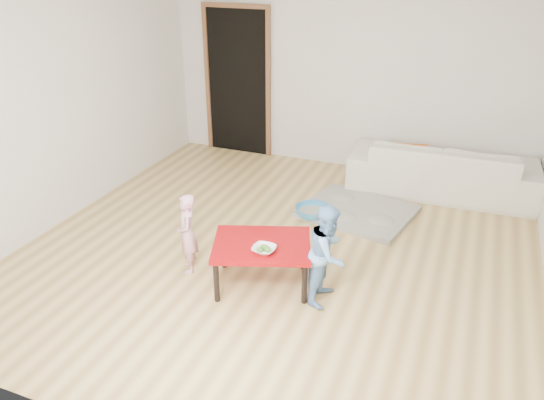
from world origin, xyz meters
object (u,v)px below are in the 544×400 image
Objects in this scene: child_pink at (187,234)px; basin at (313,212)px; sofa at (442,168)px; bowl at (264,249)px; red_table at (262,264)px; child_blue at (328,254)px.

child_pink reaches higher than basin.
sofa is 3.07m from bowl.
sofa is at bearing 64.24° from red_table.
basin is (0.76, 1.47, -0.33)m from child_pink.
child_pink is (-2.03, -2.72, 0.07)m from sofa.
red_table is 0.76m from child_pink.
bowl reaches higher than basin.
basin is at bearing 91.89° from bowl.
basin is (-1.27, -1.25, -0.26)m from sofa.
sofa is at bearing 66.56° from bowl.
sofa is 1.80m from basin.
child_blue reaches higher than basin.
basin is at bearing 25.71° from child_blue.
child_blue is at bearing 1.34° from red_table.
child_blue is (0.53, 0.14, -0.00)m from bowl.
red_table is 4.29× the size of bowl.
child_pink is 1.69m from basin.
child_pink is at bearing 50.96° from sofa.
sofa reaches higher than bowl.
red_table is 0.65m from child_blue.
basin is at bearing 89.06° from red_table.
red_table is at bearing 62.00° from sofa.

